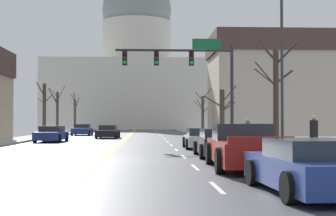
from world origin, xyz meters
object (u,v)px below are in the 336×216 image
(street_lamp_right, at_px, (276,45))
(pickup_truck_near_02, at_px, (244,148))
(signal_gantry, at_px, (190,67))
(sedan_near_01, at_px, (218,143))
(sedan_oncoming_00, at_px, (52,134))
(sedan_near_03, at_px, (309,167))
(pedestrian_00, at_px, (314,133))
(pedestrian_01, at_px, (248,131))
(sedan_oncoming_01, at_px, (108,132))
(sedan_near_00, at_px, (202,139))
(sedan_oncoming_02, at_px, (82,130))

(street_lamp_right, relative_size, pickup_truck_near_02, 1.51)
(signal_gantry, xyz_separation_m, street_lamp_right, (3.13, -10.07, 0.01))
(sedan_near_01, bearing_deg, sedan_oncoming_00, 122.24)
(signal_gantry, distance_m, sedan_near_03, 22.80)
(pickup_truck_near_02, relative_size, pedestrian_00, 3.36)
(pickup_truck_near_02, relative_size, pedestrian_01, 3.59)
(sedan_near_01, relative_size, sedan_oncoming_01, 1.00)
(sedan_near_00, xyz_separation_m, pedestrian_01, (2.75, 0.28, 0.46))
(sedan_near_03, bearing_deg, sedan_oncoming_02, 103.22)
(signal_gantry, bearing_deg, sedan_oncoming_00, 151.58)
(sedan_oncoming_00, height_order, pedestrian_01, pedestrian_01)
(street_lamp_right, bearing_deg, pickup_truck_near_02, -113.77)
(sedan_oncoming_00, bearing_deg, sedan_near_03, -68.83)
(pickup_truck_near_02, bearing_deg, sedan_near_03, -87.38)
(pedestrian_01, bearing_deg, sedan_oncoming_02, 115.89)
(sedan_near_01, height_order, sedan_near_03, sedan_near_01)
(sedan_near_00, bearing_deg, street_lamp_right, -63.55)
(sedan_near_01, distance_m, pedestrian_01, 7.54)
(street_lamp_right, xyz_separation_m, sedan_near_03, (-2.55, -12.25, -4.61))
(signal_gantry, xyz_separation_m, sedan_oncoming_01, (-6.48, 13.54, -4.60))
(pedestrian_01, bearing_deg, sedan_oncoming_01, 118.40)
(sedan_oncoming_01, bearing_deg, pedestrian_00, -68.78)
(street_lamp_right, relative_size, sedan_oncoming_00, 1.88)
(signal_gantry, xyz_separation_m, sedan_oncoming_02, (-10.03, 22.86, -4.59))
(sedan_oncoming_01, bearing_deg, sedan_near_00, -69.29)
(sedan_near_00, height_order, pedestrian_01, pedestrian_01)
(sedan_oncoming_00, bearing_deg, sedan_near_01, -57.76)
(signal_gantry, relative_size, sedan_near_01, 1.70)
(sedan_near_00, xyz_separation_m, pickup_truck_near_02, (0.04, -12.14, 0.13))
(street_lamp_right, bearing_deg, sedan_near_03, -101.74)
(signal_gantry, distance_m, pedestrian_00, 14.24)
(signal_gantry, relative_size, sedan_oncoming_01, 1.71)
(sedan_near_00, xyz_separation_m, sedan_oncoming_02, (-10.30, 27.18, 0.03))
(street_lamp_right, height_order, sedan_near_01, street_lamp_right)
(sedan_oncoming_00, bearing_deg, pickup_truck_near_02, -64.43)
(sedan_near_01, distance_m, pickup_truck_near_02, 5.43)
(pickup_truck_near_02, distance_m, sedan_oncoming_01, 30.76)
(sedan_near_00, relative_size, pedestrian_00, 2.54)
(sedan_oncoming_01, bearing_deg, pickup_truck_near_02, -77.24)
(pickup_truck_near_02, bearing_deg, sedan_near_01, 90.83)
(sedan_near_01, relative_size, pickup_truck_near_02, 0.81)
(sedan_oncoming_01, bearing_deg, sedan_near_03, -78.86)
(sedan_oncoming_02, bearing_deg, sedan_near_00, -69.24)
(sedan_oncoming_01, bearing_deg, street_lamp_right, -67.85)
(pickup_truck_near_02, xyz_separation_m, sedan_near_03, (0.27, -5.86, -0.11))
(sedan_oncoming_01, height_order, pedestrian_01, pedestrian_01)
(sedan_near_00, bearing_deg, sedan_oncoming_02, 110.76)
(sedan_oncoming_02, bearing_deg, signal_gantry, -66.31)
(signal_gantry, xyz_separation_m, pickup_truck_near_02, (0.31, -16.46, -4.49))
(street_lamp_right, distance_m, sedan_oncoming_01, 25.91)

